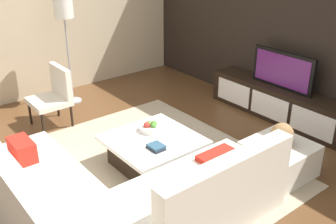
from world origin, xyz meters
The scene contains 14 objects.
ground_plane centered at (0.00, 0.00, 0.00)m, with size 14.00×14.00×0.00m, color brown.
feature_wall_back centered at (0.00, 2.70, 1.40)m, with size 6.40×0.12×2.80m, color black.
side_wall_left centered at (-3.20, 0.20, 1.40)m, with size 0.12×5.20×2.80m, color beige.
area_rug centered at (-0.10, 0.00, 0.01)m, with size 3.19×2.78×0.01m, color tan.
media_console centered at (0.00, 2.40, 0.25)m, with size 2.34×0.45×0.50m.
television centered at (0.00, 2.40, 0.78)m, with size 1.03×0.06×0.55m.
sectional_couch centered at (0.52, -0.84, 0.29)m, with size 2.35×2.43×0.83m.
coffee_table centered at (-0.10, 0.10, 0.20)m, with size 1.00×1.02×0.38m.
accent_chair_near centered at (-1.93, -0.32, 0.49)m, with size 0.56×0.52×0.87m.
floor_lamp centered at (-2.55, 0.23, 1.44)m, with size 0.30×0.30×1.73m.
ottoman centered at (0.96, 1.15, 0.20)m, with size 0.70×0.70×0.40m, color silver.
fruit_bowl centered at (-0.28, 0.20, 0.43)m, with size 0.28×0.28×0.13m.
decorative_ball centered at (0.96, 1.15, 0.53)m, with size 0.26×0.26×0.26m, color #997247.
book_stack centered at (0.12, -0.02, 0.40)m, with size 0.20×0.16×0.05m.
Camera 1 is at (3.23, -2.33, 2.63)m, focal length 42.02 mm.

